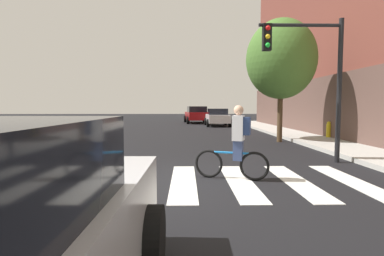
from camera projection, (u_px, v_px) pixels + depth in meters
ground_plane at (162, 182)px, 6.69m from camera, size 120.00×120.00×0.00m
crosswalk_stripes at (184, 181)px, 6.70m from camera, size 8.02×3.29×0.01m
sedan_mid at (217, 117)px, 25.73m from camera, size 2.02×4.28×1.47m
sedan_far at (197, 114)px, 30.25m from camera, size 2.60×4.97×1.66m
cyclist at (237, 143)px, 6.84m from camera, size 1.64×0.60×1.69m
traffic_light_near at (312, 65)px, 8.79m from camera, size 2.47×0.28×4.20m
fire_hydrant at (329, 129)px, 14.86m from camera, size 0.33×0.22×0.78m
street_tree_near at (281, 59)px, 13.92m from camera, size 3.19×3.19×5.67m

